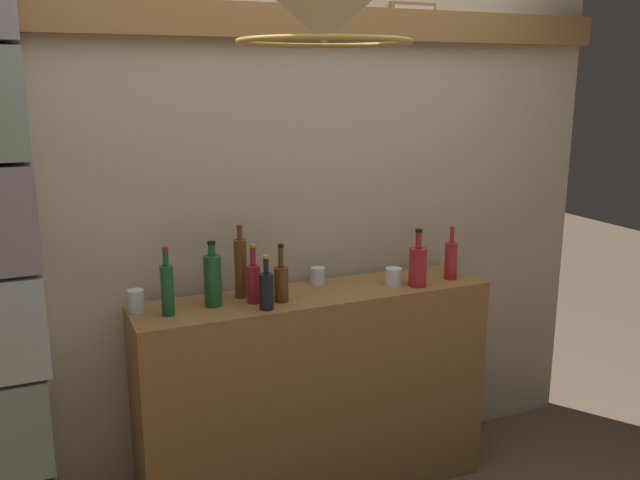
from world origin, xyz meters
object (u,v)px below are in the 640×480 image
Objects in this scene: liquor_bottle_brandy at (213,279)px; glass_tumbler_shot at (136,301)px; liquor_bottle_tequila at (281,282)px; liquor_bottle_amaro at (418,266)px; liquor_bottle_vodka at (254,281)px; pendant_lamp at (324,6)px; liquor_bottle_sherry at (167,288)px; liquor_bottle_rum at (241,267)px; liquor_bottle_mezcal at (266,290)px; glass_tumbler_highball at (394,276)px; liquor_bottle_port at (451,259)px; glass_tumbler_rocks at (318,276)px.

liquor_bottle_brandy is 0.32m from glass_tumbler_shot.
liquor_bottle_amaro reaches higher than liquor_bottle_tequila.
pendant_lamp is at bearing -88.92° from liquor_bottle_vodka.
liquor_bottle_sherry is 0.35m from liquor_bottle_rum.
liquor_bottle_vodka is 0.36m from liquor_bottle_sherry.
liquor_bottle_amaro is at bearing -6.56° from liquor_bottle_brandy.
liquor_bottle_mezcal is at bearing -13.06° from liquor_bottle_sherry.
pendant_lamp reaches higher than liquor_bottle_mezcal.
liquor_bottle_tequila is 3.20× the size of glass_tumbler_highball.
glass_tumbler_shot is at bearing 169.41° from liquor_bottle_tequila.
liquor_bottle_vodka reaches higher than glass_tumbler_shot.
glass_tumbler_highball is at bearing -0.26° from liquor_bottle_sherry.
liquor_bottle_vodka reaches higher than liquor_bottle_tequila.
liquor_bottle_port is at bearing -2.48° from liquor_bottle_vodka.
liquor_bottle_brandy is 0.23m from liquor_bottle_mezcal.
liquor_bottle_tequila is at bearing 179.37° from liquor_bottle_port.
glass_tumbler_shot is at bearing 170.74° from liquor_bottle_vodka.
pendant_lamp reaches higher than liquor_bottle_port.
liquor_bottle_tequila is 0.19m from liquor_bottle_rum.
liquor_bottle_sherry is 1.05× the size of liquor_bottle_amaro.
liquor_bottle_mezcal is at bearing -75.79° from liquor_bottle_rum.
liquor_bottle_rum is at bearing 23.93° from liquor_bottle_brandy.
pendant_lamp reaches higher than glass_tumbler_rocks.
glass_tumbler_highball is at bearing 174.93° from liquor_bottle_port.
liquor_bottle_rum is (-0.98, 0.13, 0.04)m from liquor_bottle_port.
liquor_bottle_sherry is (-0.36, -0.01, 0.02)m from liquor_bottle_vodka.
liquor_bottle_rum is at bearing 104.21° from liquor_bottle_mezcal.
glass_tumbler_highball is at bearing 45.98° from pendant_lamp.
pendant_lamp is at bearing -87.10° from liquor_bottle_rum.
liquor_bottle_amaro is (1.11, -0.07, -0.02)m from liquor_bottle_sherry.
pendant_lamp is at bearing -145.47° from liquor_bottle_port.
liquor_bottle_port is 0.96× the size of liquor_bottle_brandy.
liquor_bottle_vodka is at bearing 1.74° from liquor_bottle_sherry.
pendant_lamp reaches higher than liquor_bottle_amaro.
liquor_bottle_mezcal is 3.02× the size of glass_tumbler_rocks.
liquor_bottle_rum is 0.40m from glass_tumbler_rocks.
liquor_bottle_mezcal is at bearing -142.94° from liquor_bottle_tequila.
liquor_bottle_amaro is at bearing -3.35° from liquor_bottle_sherry.
liquor_bottle_vodka is 2.72× the size of glass_tumbler_shot.
liquor_bottle_port is 1.06× the size of liquor_bottle_tequila.
liquor_bottle_tequila is at bearing 81.48° from pendant_lamp.
liquor_bottle_amaro is 2.84× the size of glass_tumbler_shot.
liquor_bottle_brandy is 3.54× the size of glass_tumbler_highball.
glass_tumbler_highball is at bearing -8.81° from liquor_bottle_rum.
liquor_bottle_sherry reaches higher than liquor_bottle_vodka.
liquor_bottle_sherry is 0.73m from glass_tumbler_rocks.
liquor_bottle_tequila reaches higher than glass_tumbler_rocks.
glass_tumbler_shot is at bearing 160.30° from liquor_bottle_mezcal.
liquor_bottle_tequila reaches higher than glass_tumbler_shot.
liquor_bottle_brandy reaches higher than glass_tumbler_shot.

